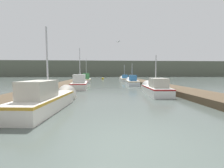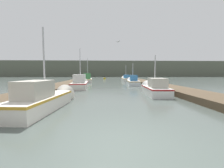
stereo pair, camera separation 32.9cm
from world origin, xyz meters
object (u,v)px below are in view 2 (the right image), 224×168
fishing_boat_1 (154,88)px  channel_buoy (105,79)px  fishing_boat_3 (132,82)px  fishing_boat_5 (126,79)px  fishing_boat_0 (46,98)px  fishing_boat_4 (88,79)px  seagull_lead (118,42)px  fishing_boat_2 (81,83)px  mooring_piling_1 (75,81)px  mooring_piling_0 (132,79)px

fishing_boat_1 → channel_buoy: fishing_boat_1 is taller
fishing_boat_3 → fishing_boat_5: fishing_boat_5 is taller
fishing_boat_0 → fishing_boat_1: (6.94, 4.66, -0.04)m
fishing_boat_4 → seagull_lead: bearing=-74.2°
fishing_boat_2 → fishing_boat_3: size_ratio=0.99×
channel_buoy → fishing_boat_3: bearing=-75.7°
fishing_boat_4 → fishing_boat_0: bearing=-94.0°
fishing_boat_2 → fishing_boat_5: 15.69m
seagull_lead → fishing_boat_0: bearing=117.9°
fishing_boat_0 → mooring_piling_1: (-1.23, 13.07, 0.14)m
channel_buoy → seagull_lead: bearing=-86.2°
fishing_boat_3 → channel_buoy: (-4.25, 16.66, -0.26)m
fishing_boat_2 → channel_buoy: size_ratio=5.55×
fishing_boat_1 → channel_buoy: (-4.22, 26.68, -0.29)m
fishing_boat_0 → channel_buoy: bearing=90.6°
fishing_boat_2 → mooring_piling_1: fishing_boat_2 is taller
fishing_boat_3 → seagull_lead: (-2.71, -6.36, 4.53)m
seagull_lead → fishing_boat_2: bearing=32.4°
fishing_boat_0 → mooring_piling_0: 23.00m
mooring_piling_0 → mooring_piling_1: bearing=-138.0°
mooring_piling_1 → fishing_boat_2: bearing=-66.9°
fishing_boat_4 → seagull_lead: 13.72m
fishing_boat_1 → fishing_boat_4: (-7.27, 15.78, 0.03)m
fishing_boat_0 → fishing_boat_2: 10.07m
fishing_boat_0 → mooring_piling_0: size_ratio=4.47×
fishing_boat_2 → mooring_piling_1: size_ratio=4.84×
mooring_piling_0 → fishing_boat_3: bearing=-99.7°
fishing_boat_4 → mooring_piling_0: 8.54m
fishing_boat_2 → fishing_boat_5: (7.14, 13.97, -0.09)m
fishing_boat_1 → mooring_piling_1: 11.72m
fishing_boat_0 → fishing_boat_1: 8.36m
fishing_boat_0 → fishing_boat_3: size_ratio=0.86×
fishing_boat_5 → fishing_boat_0: bearing=-106.5°
fishing_boat_3 → fishing_boat_5: (0.23, 9.35, -0.01)m
fishing_boat_3 → mooring_piling_1: bearing=-164.6°
fishing_boat_1 → mooring_piling_0: size_ratio=4.07×
seagull_lead → fishing_boat_3: bearing=-58.0°
fishing_boat_5 → seagull_lead: bearing=-100.4°
fishing_boat_3 → fishing_boat_0: bearing=-111.1°
fishing_boat_1 → fishing_boat_3: fishing_boat_1 is taller
fishing_boat_1 → seagull_lead: seagull_lead is taller
fishing_boat_0 → fishing_boat_2: size_ratio=0.87×
fishing_boat_0 → seagull_lead: bearing=68.4°
mooring_piling_0 → seagull_lead: size_ratio=2.29×
fishing_boat_4 → fishing_boat_1: bearing=-70.2°
channel_buoy → mooring_piling_0: bearing=-61.1°
fishing_boat_1 → fishing_boat_2: (-6.89, 5.41, 0.05)m
fishing_boat_5 → channel_buoy: (-4.48, 7.31, -0.26)m
fishing_boat_0 → fishing_boat_5: (7.20, 24.04, -0.07)m
seagull_lead → channel_buoy: bearing=-31.1°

